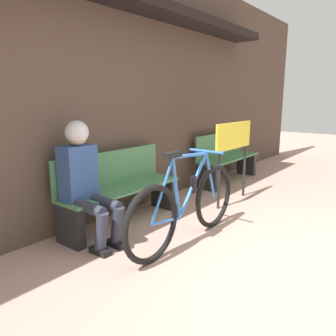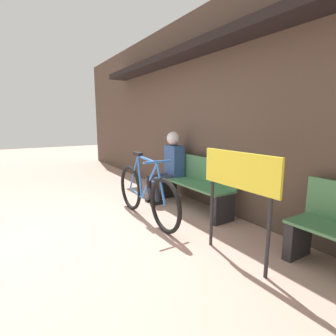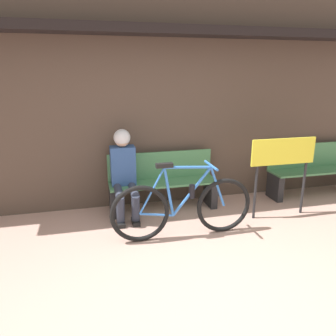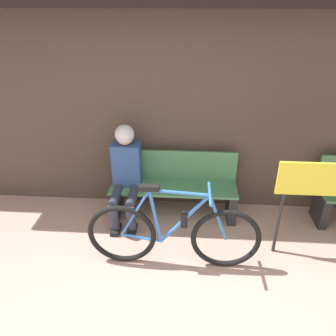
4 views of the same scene
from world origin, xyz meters
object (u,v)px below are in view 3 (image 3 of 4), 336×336
park_bench_far (313,172)px  signboard (283,158)px  park_bench_near (163,184)px  bicycle (183,207)px  person_seated (124,168)px

park_bench_far → signboard: signboard is taller
park_bench_near → park_bench_far: same height
bicycle → signboard: signboard is taller
person_seated → bicycle: bearing=-52.1°
bicycle → park_bench_near: bearing=92.9°
park_bench_far → signboard: 1.29m
park_bench_near → bicycle: bicycle is taller
park_bench_far → signboard: bearing=-147.7°
park_bench_far → signboard: size_ratio=1.36×
bicycle → park_bench_far: (2.50, 0.91, 0.00)m
person_seated → signboard: 2.18m
park_bench_near → person_seated: size_ratio=1.28×
park_bench_near → signboard: bearing=-22.8°
person_seated → signboard: bearing=-14.2°
park_bench_near → park_bench_far: 2.55m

